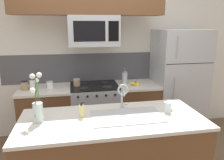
{
  "coord_description": "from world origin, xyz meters",
  "views": [
    {
      "loc": [
        -0.34,
        -2.45,
        1.87
      ],
      "look_at": [
        0.17,
        0.27,
        1.16
      ],
      "focal_mm": 35.0,
      "sensor_mm": 36.0,
      "label": 1
    }
  ],
  "objects": [
    {
      "name": "microwave",
      "position": [
        0.0,
        0.88,
        1.77
      ],
      "size": [
        0.74,
        0.4,
        0.44
      ],
      "color": "#A8AAAF"
    },
    {
      "name": "back_counter_left",
      "position": [
        -0.77,
        0.9,
        0.46
      ],
      "size": [
        0.8,
        0.65,
        0.91
      ],
      "color": "brown",
      "rests_on": "ground"
    },
    {
      "name": "rear_partition",
      "position": [
        0.3,
        1.28,
        1.3
      ],
      "size": [
        5.2,
        0.1,
        2.6
      ],
      "primitive_type": "cube",
      "color": "silver",
      "rests_on": "ground"
    },
    {
      "name": "back_counter_right",
      "position": [
        0.71,
        0.9,
        0.46
      ],
      "size": [
        0.68,
        0.65,
        0.91
      ],
      "color": "brown",
      "rests_on": "ground"
    },
    {
      "name": "french_press",
      "position": [
        0.51,
        0.96,
        1.01
      ],
      "size": [
        0.09,
        0.09,
        0.27
      ],
      "color": "silver",
      "rests_on": "back_counter_right"
    },
    {
      "name": "dish_soap_bottle",
      "position": [
        -0.26,
        -0.27,
        0.98
      ],
      "size": [
        0.06,
        0.05,
        0.16
      ],
      "color": "#DBCC75",
      "rests_on": "island_counter"
    },
    {
      "name": "banana_bunch",
      "position": [
        0.66,
        0.84,
        0.93
      ],
      "size": [
        0.19,
        0.15,
        0.08
      ],
      "color": "yellow",
      "rests_on": "back_counter_right"
    },
    {
      "name": "storage_jar_squat",
      "position": [
        -0.28,
        0.93,
        0.97
      ],
      "size": [
        0.11,
        0.11,
        0.12
      ],
      "color": "#997F5B",
      "rests_on": "back_counter_left"
    },
    {
      "name": "storage_jar_short",
      "position": [
        -0.69,
        0.91,
        0.96
      ],
      "size": [
        0.1,
        0.1,
        0.11
      ],
      "color": "silver",
      "rests_on": "back_counter_left"
    },
    {
      "name": "island_counter",
      "position": [
        0.06,
        -0.35,
        0.46
      ],
      "size": [
        1.94,
        0.84,
        0.91
      ],
      "color": "brown",
      "rests_on": "ground"
    },
    {
      "name": "kitchen_sink",
      "position": [
        0.22,
        -0.35,
        0.84
      ],
      "size": [
        0.76,
        0.44,
        0.16
      ],
      "color": "#ADAFB5",
      "rests_on": "island_counter"
    },
    {
      "name": "stove_range",
      "position": [
        0.0,
        0.9,
        0.46
      ],
      "size": [
        0.76,
        0.64,
        0.93
      ],
      "color": "#A8AAAF",
      "rests_on": "ground"
    },
    {
      "name": "storage_jar_tall",
      "position": [
        -1.05,
        0.87,
        0.98
      ],
      "size": [
        0.1,
        0.1,
        0.14
      ],
      "color": "#997F5B",
      "rests_on": "back_counter_left"
    },
    {
      "name": "storage_jar_medium",
      "position": [
        -0.93,
        0.88,
        1.0
      ],
      "size": [
        0.1,
        0.1,
        0.17
      ],
      "color": "silver",
      "rests_on": "back_counter_left"
    },
    {
      "name": "sink_faucet",
      "position": [
        0.22,
        -0.13,
        1.11
      ],
      "size": [
        0.14,
        0.14,
        0.31
      ],
      "color": "#B7BABF",
      "rests_on": "island_counter"
    },
    {
      "name": "splash_band",
      "position": [
        0.0,
        1.22,
        1.15
      ],
      "size": [
        2.95,
        0.01,
        0.48
      ],
      "primitive_type": "cube",
      "color": "#4C4C51",
      "rests_on": "rear_partition"
    },
    {
      "name": "flower_vase",
      "position": [
        -0.69,
        -0.3,
        1.06
      ],
      "size": [
        0.12,
        0.19,
        0.49
      ],
      "color": "silver",
      "rests_on": "island_counter"
    },
    {
      "name": "refrigerator",
      "position": [
        1.44,
        0.92,
        0.89
      ],
      "size": [
        0.82,
        0.74,
        1.79
      ],
      "color": "#A8AAAF",
      "rests_on": "ground"
    },
    {
      "name": "drinking_glass",
      "position": [
        0.69,
        -0.32,
        0.97
      ],
      "size": [
        0.08,
        0.08,
        0.12
      ],
      "color": "silver",
      "rests_on": "island_counter"
    }
  ]
}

